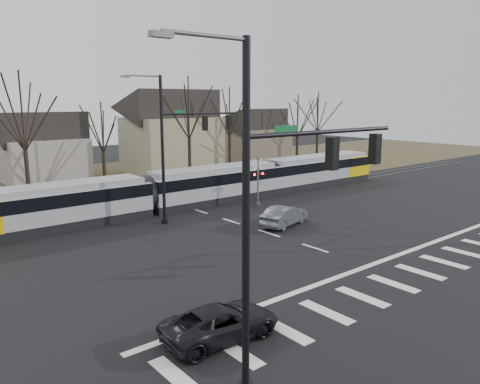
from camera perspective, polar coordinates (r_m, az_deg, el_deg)
ground at (r=26.83m, az=12.34°, el=-7.73°), size 140.00×140.00×0.00m
grass_verge at (r=52.38m, az=-16.10°, el=1.32°), size 140.00×28.00×0.01m
crosswalk at (r=24.71m, az=19.70°, el=-9.80°), size 27.00×2.60×0.01m
stop_line at (r=25.82m, az=15.49°, el=-8.63°), size 28.00×0.35×0.01m
lane_dashes at (r=38.42m, az=-6.61°, el=-1.79°), size 0.18×30.00×0.01m
rail_pair at (r=38.25m, az=-6.45°, el=-1.80°), size 90.00×1.52×0.06m
tram at (r=39.62m, az=-3.27°, el=1.09°), size 39.89×2.96×3.02m
sedan at (r=32.56m, az=5.43°, el=-2.87°), size 3.76×5.06×1.41m
suv at (r=17.67m, az=-2.36°, el=-15.58°), size 2.68×4.77×1.25m
signal_pole_near_left at (r=13.93m, az=5.77°, el=-0.81°), size 9.28×0.44×10.20m
signal_pole_far at (r=33.33m, az=-7.07°, el=6.14°), size 9.28×0.44×10.20m
rail_crossing_signal at (r=38.47m, az=2.21°, el=1.16°), size 1.08×0.36×4.00m
tree_row at (r=47.24m, az=-11.28°, el=6.63°), size 59.20×7.20×10.00m
house_b at (r=53.97m, az=-22.92°, el=5.41°), size 8.64×7.56×7.65m
house_c at (r=56.74m, az=-8.36°, el=7.69°), size 10.80×8.64×10.10m
house_d at (r=67.27m, az=1.88°, el=7.25°), size 8.64×7.56×7.65m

